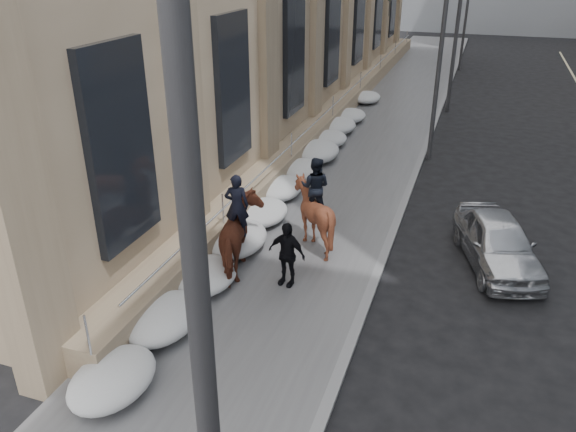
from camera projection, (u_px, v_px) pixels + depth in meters
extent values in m
plane|color=black|center=(223.00, 348.00, 12.30)|extent=(140.00, 140.00, 0.00)
cube|color=#4E4E50|center=(337.00, 183.00, 20.81)|extent=(5.00, 80.00, 0.12)
cube|color=slate|center=(408.00, 192.00, 20.04)|extent=(0.24, 80.00, 0.12)
cube|color=#836E54|center=(343.00, 104.00, 29.84)|extent=(1.10, 44.00, 0.90)
cylinder|color=silver|center=(352.00, 88.00, 29.32)|extent=(0.06, 42.00, 0.06)
cube|color=black|center=(294.00, 57.00, 22.46)|extent=(0.20, 2.20, 4.50)
cylinder|color=#2D2D30|center=(440.00, 61.00, 21.68)|extent=(0.18, 0.18, 8.00)
cylinder|color=#2D2D30|center=(467.00, 11.00, 38.75)|extent=(0.18, 0.18, 8.00)
cylinder|color=#2D2D30|center=(454.00, 54.00, 28.91)|extent=(0.20, 0.20, 6.00)
imported|color=black|center=(390.00, 5.00, 28.94)|extent=(0.18, 0.22, 1.10)
ellipsoid|color=silver|center=(163.00, 318.00, 12.52)|extent=(1.50, 2.10, 0.68)
ellipsoid|color=silver|center=(237.00, 239.00, 15.92)|extent=(1.60, 2.20, 0.72)
ellipsoid|color=silver|center=(281.00, 188.00, 19.38)|extent=(1.40, 2.00, 0.64)
ellipsoid|color=silver|center=(318.00, 151.00, 22.72)|extent=(1.70, 2.30, 0.76)
ellipsoid|color=silver|center=(339.00, 126.00, 26.19)|extent=(1.50, 2.10, 0.66)
imported|color=#4D2417|center=(241.00, 237.00, 14.64)|extent=(1.70, 2.54, 1.97)
imported|color=black|center=(243.00, 207.00, 14.42)|extent=(0.72, 0.58, 1.72)
imported|color=#502616|center=(313.00, 215.00, 15.92)|extent=(1.64, 1.82, 1.94)
imported|color=black|center=(315.00, 187.00, 15.70)|extent=(0.86, 0.69, 1.72)
imported|color=black|center=(287.00, 254.00, 14.10)|extent=(1.07, 0.58, 1.73)
imported|color=#AEB1B6|center=(497.00, 242.00, 15.27)|extent=(2.83, 4.43, 1.40)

